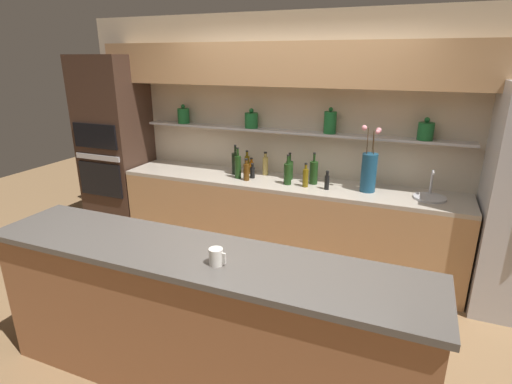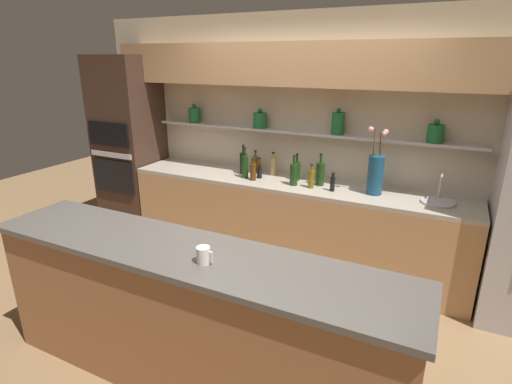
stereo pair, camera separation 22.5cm
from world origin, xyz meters
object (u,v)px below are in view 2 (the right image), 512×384
Objects in this scene: bottle_wine_0 at (243,163)px; bottle_sauce_10 at (260,172)px; flower_vase at (376,173)px; oven_tower at (130,146)px; bottle_spirit_2 at (273,165)px; bottle_wine_1 at (320,174)px; bottle_wine_9 at (297,170)px; sink_fixture at (438,200)px; bottle_oil_3 at (311,178)px; bottle_wine_8 at (245,166)px; bottle_oil_6 at (255,163)px; bottle_spirit_5 at (253,171)px; bottle_sauce_4 at (333,183)px; bottle_sauce_7 at (259,167)px; coffee_mug at (204,255)px; bottle_wine_11 at (294,174)px.

bottle_wine_0 is 0.24m from bottle_sauce_10.
flower_vase is 1.21m from bottle_sauce_10.
oven_tower is 8.52× the size of bottle_spirit_2.
bottle_wine_1 is 0.29m from bottle_wine_9.
flower_vase is 0.59m from sink_fixture.
bottle_spirit_2 is (1.91, 0.17, -0.06)m from oven_tower.
bottle_oil_3 is (0.53, -0.25, -0.01)m from bottle_spirit_2.
bottle_wine_8 is at bearing -161.66° from bottle_wine_9.
sink_fixture is 1.76× the size of bottle_sauce_10.
bottle_oil_6 is at bearing 170.11° from bottle_wine_1.
bottle_wine_9 is 1.76× the size of bottle_sauce_10.
bottle_wine_9 is at bearing 27.78° from bottle_spirit_5.
bottle_wine_0 is (-2.00, 0.05, 0.10)m from sink_fixture.
bottle_spirit_2 is 1.02× the size of bottle_oil_6.
bottle_spirit_5 is at bearing -39.28° from bottle_wine_0.
bottle_sauce_4 is 1.15× the size of bottle_sauce_10.
bottle_sauce_4 is 0.85m from bottle_spirit_5.
bottle_wine_0 is 0.18m from bottle_sauce_7.
bottle_wine_9 is 0.40m from bottle_sauce_10.
bottle_wine_9 is at bearing -8.07° from bottle_oil_6.
oven_tower is 1.80m from bottle_spirit_5.
bottle_sauce_4 is at bearing -37.45° from bottle_wine_1.
oven_tower reaches higher than bottle_spirit_5.
oven_tower is 6.60× the size of bottle_wine_0.
sink_fixture is 2.32m from coffee_mug.
bottle_wine_8 is (-0.75, 0.02, 0.03)m from bottle_oil_3.
bottle_wine_1 is at bearing -12.12° from bottle_spirit_2.
sink_fixture is 1.00× the size of bottle_wine_9.
bottle_wine_9 reaches higher than bottle_spirit_2.
bottle_oil_3 is 0.64m from bottle_spirit_5.
bottle_wine_0 is 0.66m from bottle_wine_11.
bottle_wine_8 reaches higher than bottle_sauce_7.
bottle_wine_9 is (-0.82, 0.10, -0.10)m from flower_vase.
bottle_sauce_10 is (-1.20, -0.01, -0.14)m from flower_vase.
bottle_wine_11 is (0.04, -0.18, 0.01)m from bottle_wine_9.
bottle_wine_0 is at bearing -124.98° from bottle_oil_6.
sink_fixture is 1.11m from bottle_wine_1.
oven_tower is at bearing -178.98° from bottle_wine_1.
bottle_wine_9 is (0.61, 0.05, -0.02)m from bottle_wine_0.
bottle_wine_11 is (0.65, -0.13, -0.01)m from bottle_wine_0.
coffee_mug is (-0.21, -1.91, 0.07)m from bottle_sauce_4.
bottle_spirit_5 is at bearing -3.33° from oven_tower.
bottle_wine_0 is at bearing 168.35° from bottle_wine_11.
bottle_oil_3 is at bearing -25.51° from bottle_spirit_2.
flower_vase is 1.35m from bottle_wine_8.
bottle_wine_1 is 0.66m from bottle_sauce_10.
bottle_wine_0 is at bearing 172.10° from bottle_sauce_4.
flower_vase is 2.09m from coffee_mug.
bottle_sauce_10 is at bearing -179.54° from sink_fixture.
bottle_spirit_5 is at bearing -152.22° from bottle_wine_9.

